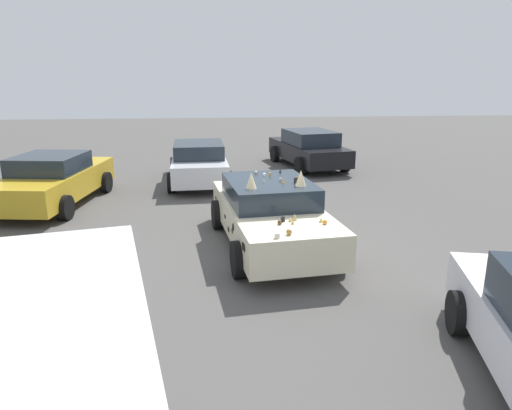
{
  "coord_description": "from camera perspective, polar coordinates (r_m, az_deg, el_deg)",
  "views": [
    {
      "loc": [
        -9.19,
        1.22,
        3.48
      ],
      "look_at": [
        0.0,
        0.3,
        0.9
      ],
      "focal_mm": 33.02,
      "sensor_mm": 36.0,
      "label": 1
    }
  ],
  "objects": [
    {
      "name": "parked_sedan_far_right",
      "position": [
        18.3,
        6.38,
        6.83
      ],
      "size": [
        4.65,
        2.59,
        1.41
      ],
      "rotation": [
        0.0,
        0.0,
        0.19
      ],
      "color": "black",
      "rests_on": "ground"
    },
    {
      "name": "parked_sedan_near_right",
      "position": [
        15.61,
        -6.94,
        5.2
      ],
      "size": [
        4.48,
        2.07,
        1.35
      ],
      "rotation": [
        0.0,
        0.0,
        0.04
      ],
      "color": "silver",
      "rests_on": "ground"
    },
    {
      "name": "art_car_decorated",
      "position": [
        9.7,
        1.73,
        -0.97
      ],
      "size": [
        4.69,
        2.43,
        1.68
      ],
      "rotation": [
        0.0,
        0.0,
        3.25
      ],
      "color": "beige",
      "rests_on": "ground"
    },
    {
      "name": "parked_sedan_row_back_far",
      "position": [
        13.96,
        -23.33,
        2.83
      ],
      "size": [
        4.74,
        2.5,
        1.4
      ],
      "rotation": [
        0.0,
        0.0,
        -0.15
      ],
      "color": "gold",
      "rests_on": "ground"
    },
    {
      "name": "ground_plane",
      "position": [
        9.9,
        1.73,
        -4.98
      ],
      "size": [
        60.0,
        60.0,
        0.0
      ],
      "primitive_type": "plane",
      "color": "#514F4C"
    }
  ]
}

